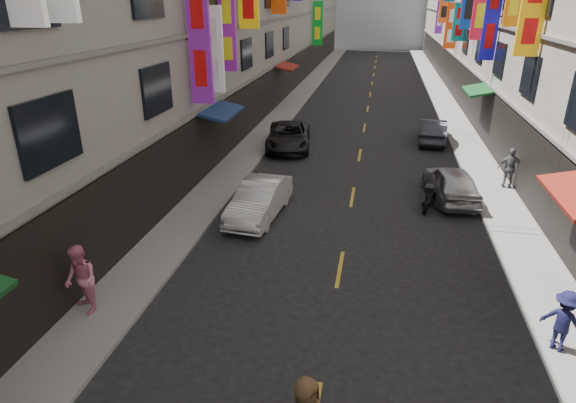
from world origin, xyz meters
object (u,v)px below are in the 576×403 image
at_px(car_left_far, 289,136).
at_px(car_right_far, 433,131).
at_px(pedestrian_lfar, 81,280).
at_px(pedestrian_rnear, 564,321).
at_px(car_right_mid, 451,183).
at_px(pedestrian_rfar, 510,168).
at_px(scooter_far_right, 428,197).
at_px(car_left_mid, 259,200).

height_order(car_left_far, car_right_far, car_left_far).
relative_size(pedestrian_lfar, pedestrian_rnear, 1.22).
height_order(car_right_mid, car_right_far, car_right_mid).
bearing_deg(car_right_far, pedestrian_rnear, 98.86).
height_order(pedestrian_lfar, pedestrian_rfar, pedestrian_lfar).
distance_m(car_left_far, pedestrian_lfar, 16.35).
distance_m(pedestrian_rnear, pedestrian_rfar, 11.01).
xyz_separation_m(scooter_far_right, car_left_mid, (-6.43, -2.08, 0.26)).
bearing_deg(car_right_mid, pedestrian_lfar, 36.62).
bearing_deg(car_right_far, pedestrian_lfar, 65.62).
bearing_deg(car_right_mid, car_left_mid, 15.73).
bearing_deg(pedestrian_rfar, pedestrian_lfar, 45.50).
height_order(car_right_mid, pedestrian_lfar, pedestrian_lfar).
distance_m(car_left_mid, pedestrian_rnear, 10.78).
height_order(car_right_far, pedestrian_rnear, pedestrian_rnear).
distance_m(car_left_far, pedestrian_rnear, 18.07).
bearing_deg(car_left_mid, pedestrian_rnear, -30.16).
xyz_separation_m(car_left_mid, car_right_mid, (7.40, 3.20, 0.02)).
height_order(scooter_far_right, car_left_far, car_left_far).
distance_m(car_left_mid, pedestrian_lfar, 7.59).
height_order(car_left_mid, pedestrian_rfar, pedestrian_rfar).
bearing_deg(pedestrian_rnear, car_left_far, -22.19).
xyz_separation_m(car_right_mid, car_right_far, (0.00, 8.77, -0.03)).
relative_size(car_right_mid, pedestrian_rnear, 2.68).
xyz_separation_m(car_right_far, pedestrian_rfar, (2.60, -7.24, 0.33)).
height_order(car_right_far, pedestrian_lfar, pedestrian_lfar).
bearing_deg(car_right_mid, scooter_far_right, 41.37).
bearing_deg(car_left_mid, car_right_far, 63.37).
xyz_separation_m(car_left_mid, pedestrian_rnear, (8.80, -6.22, 0.20)).
bearing_deg(car_right_far, pedestrian_rfar, 114.22).
bearing_deg(pedestrian_rfar, car_left_mid, 28.89).
bearing_deg(car_left_mid, pedestrian_rfar, 30.40).
xyz_separation_m(scooter_far_right, pedestrian_rfar, (3.57, 2.64, 0.57)).
distance_m(scooter_far_right, car_right_far, 9.93).
bearing_deg(pedestrian_rfar, car_right_far, -66.64).
distance_m(pedestrian_lfar, pedestrian_rfar, 17.49).
xyz_separation_m(car_left_mid, car_right_far, (7.40, 11.96, -0.02)).
relative_size(car_right_mid, car_right_far, 1.01).
bearing_deg(scooter_far_right, car_left_mid, 30.20).
height_order(scooter_far_right, pedestrian_lfar, pedestrian_lfar).
distance_m(car_left_mid, car_left_far, 9.23).
height_order(car_right_mid, pedestrian_rfar, pedestrian_rfar).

